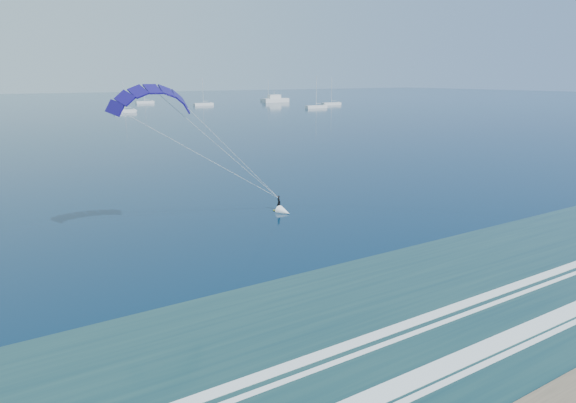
% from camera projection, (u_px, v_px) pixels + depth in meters
% --- Properties ---
extents(kitesurfer_rig, '(19.31, 6.32, 13.90)m').
position_uv_depth(kitesurfer_rig, '(223.00, 150.00, 45.46)').
color(kitesurfer_rig, yellow).
rests_on(kitesurfer_rig, ground).
extents(motor_yacht, '(14.37, 3.83, 6.02)m').
position_uv_depth(motor_yacht, '(275.00, 99.00, 268.90)').
color(motor_yacht, silver).
rests_on(motor_yacht, ground).
extents(sailboat_3, '(8.03, 2.40, 11.23)m').
position_uv_depth(sailboat_3, '(125.00, 111.00, 192.75)').
color(sailboat_3, silver).
rests_on(sailboat_3, ground).
extents(sailboat_4, '(9.01, 2.40, 12.21)m').
position_uv_depth(sailboat_4, '(145.00, 102.00, 258.74)').
color(sailboat_4, silver).
rests_on(sailboat_4, ground).
extents(sailboat_5, '(9.38, 2.40, 12.72)m').
position_uv_depth(sailboat_5, '(203.00, 104.00, 240.17)').
color(sailboat_5, silver).
rests_on(sailboat_5, ground).
extents(sailboat_6, '(10.19, 2.40, 13.60)m').
position_uv_depth(sailboat_6, '(316.00, 107.00, 219.92)').
color(sailboat_6, silver).
rests_on(sailboat_6, ground).
extents(sailboat_7, '(10.22, 2.40, 12.87)m').
position_uv_depth(sailboat_7, '(331.00, 104.00, 244.52)').
color(sailboat_7, silver).
rests_on(sailboat_7, ground).
extents(sailboat_8, '(9.02, 2.40, 11.63)m').
position_uv_depth(sailboat_8, '(268.00, 100.00, 283.38)').
color(sailboat_8, silver).
rests_on(sailboat_8, ground).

